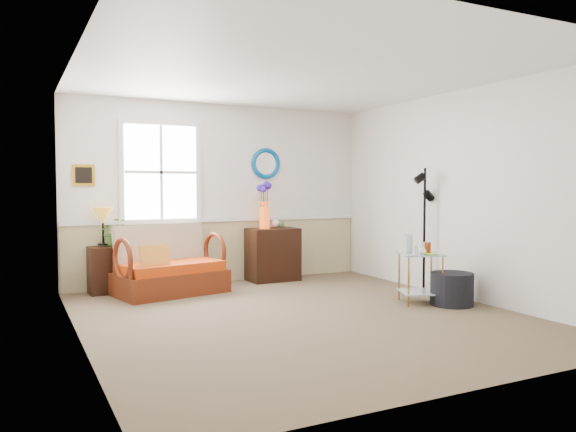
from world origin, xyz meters
name	(u,v)px	position (x,y,z in m)	size (l,w,h in m)	color
floor	(301,316)	(0.00, 0.00, 0.00)	(4.50, 5.00, 0.01)	brown
ceiling	(301,73)	(0.00, 0.00, 2.60)	(4.50, 5.00, 0.01)	white
walls	(301,196)	(0.00, 0.00, 1.30)	(4.51, 5.01, 2.60)	silver
wainscot	(222,251)	(0.00, 2.48, 0.45)	(4.46, 0.02, 0.90)	tan
chair_rail	(222,219)	(0.00, 2.47, 0.92)	(4.46, 0.04, 0.06)	silver
window	(161,172)	(-0.90, 2.47, 1.60)	(1.14, 0.06, 1.44)	white
picture	(83,175)	(-1.92, 2.48, 1.55)	(0.28, 0.03, 0.28)	gold
mirror	(266,164)	(0.70, 2.48, 1.75)	(0.47, 0.47, 0.07)	#0078BB
loveseat	(171,260)	(-0.93, 1.87, 0.45)	(1.37, 0.78, 0.90)	#671D08
throw_pillow	(155,260)	(-1.18, 1.70, 0.48)	(0.37, 0.09, 0.37)	orange
lamp_stand	(103,270)	(-1.73, 2.29, 0.31)	(0.35, 0.35, 0.62)	black
table_lamp	(103,227)	(-1.71, 2.31, 0.87)	(0.28, 0.28, 0.51)	#B98827
potted_plant	(112,235)	(-1.59, 2.33, 0.76)	(0.33, 0.37, 0.29)	#416229
cabinet	(273,254)	(0.70, 2.23, 0.39)	(0.73, 0.47, 0.78)	black
flower_vase	(264,206)	(0.58, 2.25, 1.12)	(0.20, 0.20, 0.67)	#DB4813
side_table	(420,278)	(1.59, -0.05, 0.30)	(0.48, 0.48, 0.61)	#A58035
tabletop_items	(419,244)	(1.55, -0.07, 0.72)	(0.38, 0.38, 0.23)	silver
floor_lamp	(424,230)	(2.10, 0.49, 0.82)	(0.24, 0.24, 1.65)	black
ottoman	(452,289)	(1.86, -0.30, 0.19)	(0.50, 0.50, 0.38)	black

